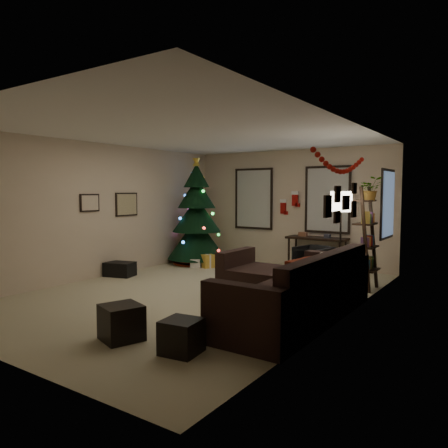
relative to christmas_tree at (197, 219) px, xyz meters
The scene contains 28 objects.
floor 3.20m from the christmas_tree, 51.39° to the right, with size 7.00×7.00×0.00m, color #B9B08C.
ceiling 3.42m from the christmas_tree, 51.39° to the right, with size 7.00×7.00×0.00m, color white.
wall_back 2.22m from the christmas_tree, 31.26° to the left, with size 5.00×5.00×0.00m, color beige.
wall_left 2.45m from the christmas_tree, 104.68° to the right, with size 7.00×7.00×0.00m, color beige.
wall_right 4.98m from the christmas_tree, 28.28° to the right, with size 7.00×7.00×0.00m, color beige.
window_back_left 1.53m from the christmas_tree, 50.04° to the left, with size 1.05×0.06×1.50m.
window_back_right 3.08m from the christmas_tree, 21.44° to the left, with size 1.05×0.06×1.50m.
window_right_wall 4.38m from the christmas_tree, ahead, with size 0.06×0.90×1.30m.
christmas_tree is the anchor object (origin of this frame).
presents 1.12m from the christmas_tree, 13.91° to the right, with size 1.43×1.01×0.30m.
sofa 4.57m from the christmas_tree, 35.14° to the right, with size 2.13×3.08×0.93m.
pillow_red_a 5.19m from the christmas_tree, 37.70° to the right, with size 0.13×0.48×0.48m, color maroon.
pillow_red_b 4.88m from the christmas_tree, 32.66° to the right, with size 0.12×0.43×0.43m, color maroon.
pillow_cream 4.58m from the christmas_tree, 26.21° to the right, with size 0.12×0.43×0.43m, color #C3B49D.
ottoman_near 5.44m from the christmas_tree, 61.72° to the right, with size 0.43×0.43×0.41m, color black.
ottoman_far 5.83m from the christmas_tree, 53.90° to the right, with size 0.39×0.39×0.37m, color black.
desk 2.86m from the christmas_tree, 17.74° to the left, with size 1.34×0.48×0.72m.
desk_chair 3.00m from the christmas_tree, ahead, with size 0.60×0.56×0.61m, color black.
bookshelf 4.22m from the christmas_tree, ahead, with size 0.30×0.54×1.82m.
potted_plant 4.27m from the christmas_tree, ahead, with size 0.50×0.43×0.55m, color #4C4C4C.
floor_lamp 3.96m from the christmas_tree, 13.34° to the right, with size 0.37×0.37×1.74m.
art_map 1.82m from the christmas_tree, 109.61° to the right, with size 0.04×0.60×0.50m.
art_abstract 2.74m from the christmas_tree, 102.75° to the right, with size 0.04×0.45×0.35m.
gallery 5.02m from the christmas_tree, 29.13° to the right, with size 0.03×1.25×0.54m.
garland 5.08m from the christmas_tree, 29.29° to the right, with size 0.08×1.90×0.30m, color #A5140C, non-canonical shape.
stocking_left 2.10m from the christmas_tree, 33.05° to the left, with size 0.20×0.05×0.36m.
stocking_right 2.38m from the christmas_tree, 27.21° to the left, with size 0.20×0.05×0.36m.
storage_bin 2.34m from the christmas_tree, 99.53° to the right, with size 0.58×0.38×0.29m, color black.
Camera 1 is at (4.42, -5.77, 1.74)m, focal length 34.47 mm.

